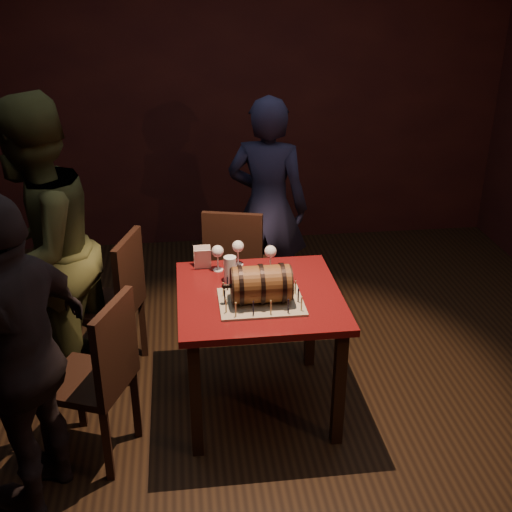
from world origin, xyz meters
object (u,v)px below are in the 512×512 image
person_left_rear (39,254)px  pub_table (259,310)px  pint_of_ale (230,270)px  chair_left_rear (116,297)px  wine_glass_left (218,252)px  chair_back (235,263)px  person_back (268,207)px  barrel_cake (261,284)px  person_left_front (22,358)px  chair_left_front (101,372)px  wine_glass_right (270,253)px  wine_glass_mid (238,248)px

person_left_rear → pub_table: bearing=98.5°
pint_of_ale → chair_left_rear: (-0.69, 0.31, -0.30)m
wine_glass_left → chair_back: (0.15, 0.56, -0.35)m
pub_table → person_back: bearing=79.8°
barrel_cake → person_left_front: size_ratio=0.23×
pint_of_ale → person_left_front: (-1.01, -0.73, -0.03)m
chair_back → chair_left_front: size_ratio=1.00×
pub_table → wine_glass_left: wine_glass_left is taller
chair_left_front → person_back: 1.88m
barrel_cake → wine_glass_right: 0.40m
wine_glass_left → person_back: 0.98m
chair_left_front → person_back: person_back is taller
person_left_front → wine_glass_mid: bearing=155.3°
barrel_cake → person_back: 1.33m
wine_glass_mid → person_back: size_ratio=0.10×
barrel_cake → wine_glass_mid: size_ratio=2.29×
pub_table → wine_glass_right: bearing=69.5°
chair_back → chair_left_front: same height
barrel_cake → person_left_rear: bearing=159.6°
chair_back → wine_glass_left: bearing=-105.2°
wine_glass_left → wine_glass_mid: same height
wine_glass_right → person_back: (0.11, 0.92, -0.07)m
wine_glass_left → person_left_rear: (-1.02, 0.03, 0.04)m
pub_table → person_left_rear: bearing=164.4°
wine_glass_right → person_left_rear: size_ratio=0.09×
pub_table → person_back: person_back is taller
wine_glass_left → pint_of_ale: size_ratio=1.07×
wine_glass_right → chair_left_rear: size_ratio=0.17×
wine_glass_mid → chair_left_front: size_ratio=0.17×
barrel_cake → person_back: person_back is taller
pint_of_ale → person_left_front: person_left_front is taller
barrel_cake → person_back: bearing=80.5°
chair_left_front → pub_table: bearing=20.7°
chair_left_front → person_left_front: bearing=-141.6°
wine_glass_mid → pint_of_ale: size_ratio=1.07×
pint_of_ale → person_left_front: size_ratio=0.09×
pub_table → wine_glass_right: 0.37m
pub_table → wine_glass_mid: 0.44m
pint_of_ale → person_back: bearing=70.7°
barrel_cake → wine_glass_left: (-0.20, 0.42, 0.00)m
wine_glass_left → wine_glass_mid: size_ratio=1.00×
pub_table → pint_of_ale: (-0.15, 0.17, 0.18)m
wine_glass_left → person_back: size_ratio=0.10×
barrel_cake → pub_table: bearing=87.7°
pint_of_ale → chair_back: chair_back is taller
pint_of_ale → person_left_rear: size_ratio=0.08×
barrel_cake → person_left_front: bearing=-158.6°
barrel_cake → wine_glass_mid: barrel_cake is taller
barrel_cake → chair_back: 1.04m
wine_glass_left → chair_back: 0.67m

